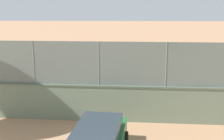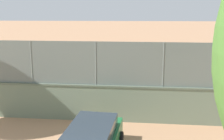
{
  "view_description": "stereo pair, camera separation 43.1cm",
  "coord_description": "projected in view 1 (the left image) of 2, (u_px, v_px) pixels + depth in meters",
  "views": [
    {
      "loc": [
        -1.15,
        26.04,
        5.3
      ],
      "look_at": [
        -0.01,
        7.02,
        1.26
      ],
      "focal_mm": 44.6,
      "sensor_mm": 36.0,
      "label": 1
    },
    {
      "loc": [
        -1.58,
        26.01,
        5.3
      ],
      "look_at": [
        -0.01,
        7.02,
        1.26
      ],
      "focal_mm": 44.6,
      "sensor_mm": 36.0,
      "label": 2
    }
  ],
  "objects": [
    {
      "name": "fence_panel_on_wall",
      "position": [
        132.0,
        64.0,
        13.08
      ],
      "size": [
        22.29,
        0.61,
        2.1
      ],
      "color": "slate",
      "rests_on": "perimeter_wall"
    },
    {
      "name": "ground_plane",
      "position": [
        116.0,
        68.0,
        26.6
      ],
      "size": [
        260.0,
        260.0,
        0.0
      ],
      "primitive_type": "plane",
      "color": "tan"
    },
    {
      "name": "perimeter_wall",
      "position": [
        132.0,
        103.0,
        13.48
      ],
      "size": [
        22.69,
        0.89,
        1.81
      ],
      "color": "slate",
      "rests_on": "ground_plane"
    },
    {
      "name": "player_near_wall_returning",
      "position": [
        72.0,
        62.0,
        24.47
      ],
      "size": [
        0.95,
        0.91,
        1.51
      ],
      "color": "#591919",
      "rests_on": "ground_plane"
    },
    {
      "name": "player_crossing_court",
      "position": [
        179.0,
        73.0,
        19.57
      ],
      "size": [
        0.76,
        1.2,
        1.72
      ],
      "color": "navy",
      "rests_on": "ground_plane"
    },
    {
      "name": "sports_ball",
      "position": [
        94.0,
        66.0,
        26.88
      ],
      "size": [
        0.14,
        0.14,
        0.14
      ],
      "primitive_type": "sphere",
      "color": "#3399D8",
      "rests_on": "ground_plane"
    },
    {
      "name": "player_foreground_swinging",
      "position": [
        92.0,
        55.0,
        28.04
      ],
      "size": [
        0.81,
        1.16,
        1.72
      ],
      "color": "#B2B2B2",
      "rests_on": "ground_plane"
    }
  ]
}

